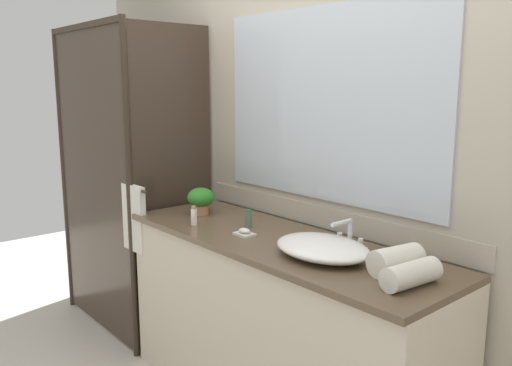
% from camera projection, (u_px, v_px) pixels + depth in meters
% --- Properties ---
extents(wall_back_with_mirror, '(4.40, 0.06, 2.60)m').
position_uv_depth(wall_back_with_mirror, '(327.00, 149.00, 2.64)').
color(wall_back_with_mirror, '#B2A893').
rests_on(wall_back_with_mirror, ground_plane).
extents(vanity_cabinet, '(1.80, 0.58, 0.90)m').
position_uv_depth(vanity_cabinet, '(277.00, 326.00, 2.59)').
color(vanity_cabinet, beige).
rests_on(vanity_cabinet, ground_plane).
extents(shower_enclosure, '(1.20, 0.59, 2.00)m').
position_uv_depth(shower_enclosure, '(118.00, 182.00, 3.30)').
color(shower_enclosure, '#2D2319').
rests_on(shower_enclosure, ground_plane).
extents(sink_basin, '(0.44, 0.33, 0.08)m').
position_uv_depth(sink_basin, '(322.00, 248.00, 2.23)').
color(sink_basin, white).
rests_on(sink_basin, vanity_cabinet).
extents(faucet, '(0.17, 0.15, 0.14)m').
position_uv_depth(faucet, '(348.00, 238.00, 2.34)').
color(faucet, silver).
rests_on(faucet, vanity_cabinet).
extents(potted_plant, '(0.15, 0.15, 0.15)m').
position_uv_depth(potted_plant, '(201.00, 199.00, 2.96)').
color(potted_plant, '#B77A51').
rests_on(potted_plant, vanity_cabinet).
extents(soap_dish, '(0.10, 0.07, 0.04)m').
position_uv_depth(soap_dish, '(244.00, 233.00, 2.55)').
color(soap_dish, silver).
rests_on(soap_dish, vanity_cabinet).
extents(amenity_bottle_body_wash, '(0.03, 0.03, 0.09)m').
position_uv_depth(amenity_bottle_body_wash, '(249.00, 219.00, 2.69)').
color(amenity_bottle_body_wash, '#4C7056').
rests_on(amenity_bottle_body_wash, vanity_cabinet).
extents(amenity_bottle_lotion, '(0.03, 0.03, 0.10)m').
position_uv_depth(amenity_bottle_lotion, '(194.00, 216.00, 2.74)').
color(amenity_bottle_lotion, white).
rests_on(amenity_bottle_lotion, vanity_cabinet).
extents(rolled_towel_near_edge, '(0.12, 0.25, 0.09)m').
position_uv_depth(rolled_towel_near_edge, '(411.00, 274.00, 1.90)').
color(rolled_towel_near_edge, silver).
rests_on(rolled_towel_near_edge, vanity_cabinet).
extents(rolled_towel_middle, '(0.15, 0.23, 0.11)m').
position_uv_depth(rolled_towel_middle, '(396.00, 260.00, 2.02)').
color(rolled_towel_middle, silver).
rests_on(rolled_towel_middle, vanity_cabinet).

